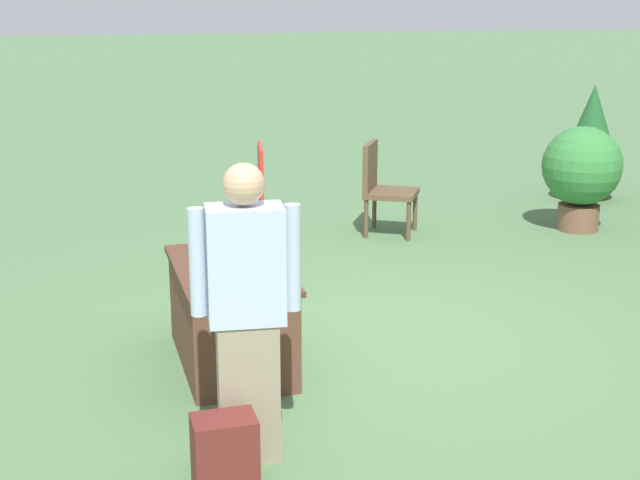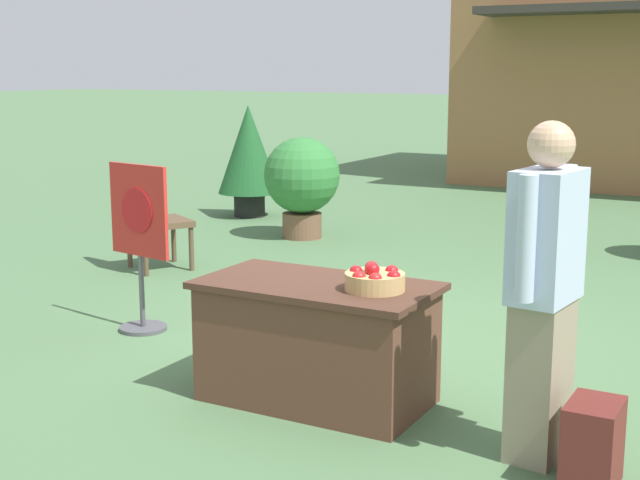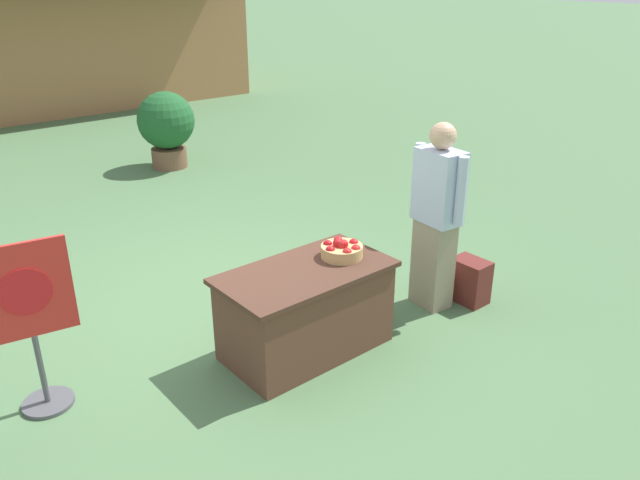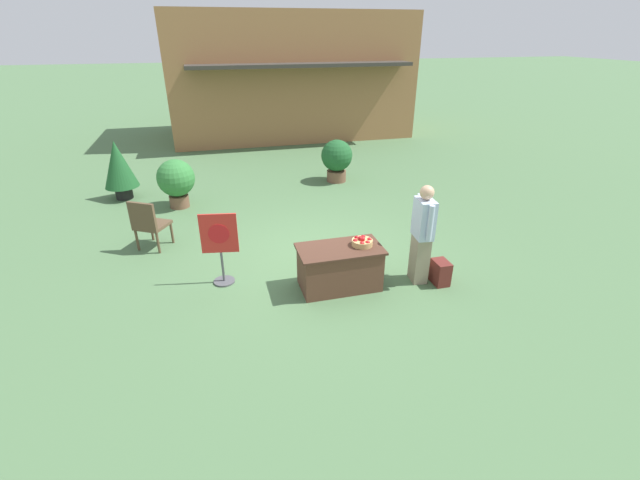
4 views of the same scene
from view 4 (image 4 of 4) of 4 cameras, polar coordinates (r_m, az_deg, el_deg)
ground_plane at (r=8.17m, az=-1.01°, el=-2.36°), size 120.00×120.00×0.00m
storefront_building at (r=18.52m, az=-4.27°, el=21.07°), size 9.22×5.39×4.59m
display_table at (r=7.11m, az=2.62°, el=-3.65°), size 1.38×0.76×0.73m
apple_basket at (r=7.02m, az=5.64°, el=-0.24°), size 0.34×0.34×0.16m
person_visitor at (r=7.25m, az=13.47°, el=0.79°), size 0.30×0.61×1.72m
backpack at (r=7.55m, az=15.76°, el=-4.17°), size 0.24×0.34×0.42m
poster_board at (r=7.25m, az=-13.16°, el=-0.77°), size 0.60×0.36×1.27m
patio_chair at (r=8.90m, az=-21.90°, el=2.18°), size 0.75×0.75×1.02m
potted_plant_far_left at (r=10.88m, az=-18.63°, el=7.60°), size 0.89×0.89×1.18m
potted_plant_far_right at (r=11.96m, az=-25.28°, el=8.92°), size 0.83×0.83×1.49m
potted_plant_near_right at (r=12.27m, az=2.24°, el=10.87°), size 0.88×0.88×1.19m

